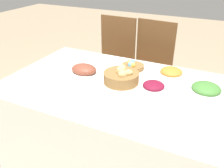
# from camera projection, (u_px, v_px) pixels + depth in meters

# --- Properties ---
(ground_plane) EXTENTS (12.00, 12.00, 0.00)m
(ground_plane) POSITION_uv_depth(u_px,v_px,m) (115.00, 159.00, 2.09)
(ground_plane) COLOR tan
(dining_table) EXTENTS (1.62, 1.02, 0.75)m
(dining_table) POSITION_uv_depth(u_px,v_px,m) (115.00, 125.00, 1.91)
(dining_table) COLOR white
(dining_table) RESTS_ON ground
(chair_far_center) EXTENTS (0.46, 0.46, 1.01)m
(chair_far_center) POSITION_uv_depth(u_px,v_px,m) (149.00, 67.00, 2.52)
(chair_far_center) COLOR brown
(chair_far_center) RESTS_ON ground
(chair_far_left) EXTENTS (0.44, 0.44, 1.01)m
(chair_far_left) POSITION_uv_depth(u_px,v_px,m) (113.00, 61.00, 2.68)
(chair_far_left) COLOR brown
(chair_far_left) RESTS_ON ground
(bread_basket) EXTENTS (0.26, 0.26, 0.13)m
(bread_basket) POSITION_uv_depth(u_px,v_px,m) (121.00, 76.00, 1.73)
(bread_basket) COLOR olive
(bread_basket) RESTS_ON dining_table
(egg_basket) EXTENTS (0.19, 0.19, 0.08)m
(egg_basket) POSITION_uv_depth(u_px,v_px,m) (132.00, 66.00, 1.96)
(egg_basket) COLOR olive
(egg_basket) RESTS_ON dining_table
(ham_platter) EXTENTS (0.32, 0.22, 0.08)m
(ham_platter) POSITION_uv_depth(u_px,v_px,m) (84.00, 70.00, 1.88)
(ham_platter) COLOR white
(ham_platter) RESTS_ON dining_table
(carrot_bowl) EXTENTS (0.19, 0.19, 0.09)m
(carrot_bowl) POSITION_uv_depth(u_px,v_px,m) (171.00, 74.00, 1.80)
(carrot_bowl) COLOR white
(carrot_bowl) RESTS_ON dining_table
(beet_salad_bowl) EXTENTS (0.17, 0.17, 0.08)m
(beet_salad_bowl) POSITION_uv_depth(u_px,v_px,m) (154.00, 87.00, 1.61)
(beet_salad_bowl) COLOR white
(beet_salad_bowl) RESTS_ON dining_table
(green_salad_bowl) EXTENTS (0.21, 0.21, 0.11)m
(green_salad_bowl) POSITION_uv_depth(u_px,v_px,m) (206.00, 92.00, 1.53)
(green_salad_bowl) COLOR white
(green_salad_bowl) RESTS_ON dining_table
(dinner_plate) EXTENTS (0.26, 0.26, 0.01)m
(dinner_plate) POSITION_uv_depth(u_px,v_px,m) (111.00, 109.00, 1.44)
(dinner_plate) COLOR white
(dinner_plate) RESTS_ON dining_table
(fork) EXTENTS (0.01, 0.17, 0.00)m
(fork) POSITION_uv_depth(u_px,v_px,m) (89.00, 103.00, 1.50)
(fork) COLOR #B7B7BC
(fork) RESTS_ON dining_table
(knife) EXTENTS (0.01, 0.17, 0.00)m
(knife) POSITION_uv_depth(u_px,v_px,m) (136.00, 116.00, 1.38)
(knife) COLOR #B7B7BC
(knife) RESTS_ON dining_table
(spoon) EXTENTS (0.01, 0.17, 0.00)m
(spoon) POSITION_uv_depth(u_px,v_px,m) (140.00, 117.00, 1.37)
(spoon) COLOR #B7B7BC
(spoon) RESTS_ON dining_table
(drinking_cup) EXTENTS (0.07, 0.07, 0.07)m
(drinking_cup) POSITION_uv_depth(u_px,v_px,m) (155.00, 100.00, 1.47)
(drinking_cup) COLOR silver
(drinking_cup) RESTS_ON dining_table
(butter_dish) EXTENTS (0.11, 0.07, 0.03)m
(butter_dish) POSITION_uv_depth(u_px,v_px,m) (89.00, 87.00, 1.66)
(butter_dish) COLOR white
(butter_dish) RESTS_ON dining_table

